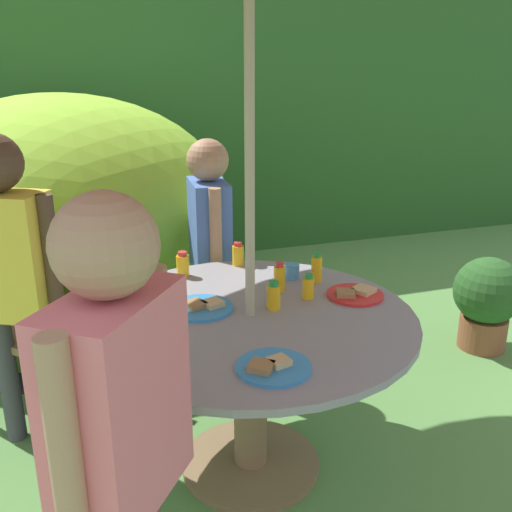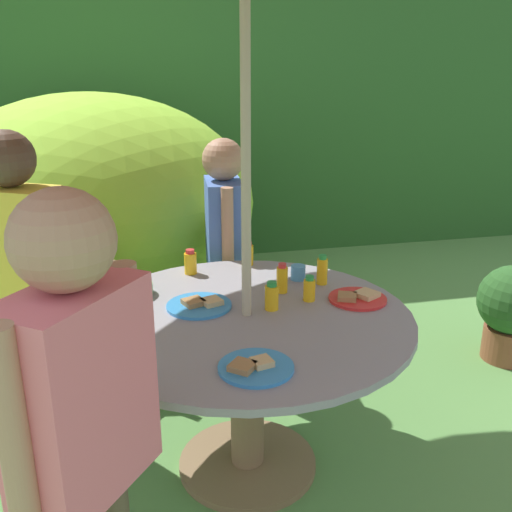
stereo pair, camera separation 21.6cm
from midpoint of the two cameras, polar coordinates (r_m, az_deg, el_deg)
ground_plane at (r=2.56m, az=1.73°, el=-20.38°), size 10.00×10.00×0.02m
hedge_backdrop at (r=5.07m, az=-7.16°, el=12.77°), size 9.00×0.70×2.19m
garden_table at (r=2.26m, az=1.86°, el=-9.95°), size 1.27×1.27×0.69m
wooden_chair at (r=2.95m, az=-18.95°, el=-3.34°), size 0.69×0.70×0.97m
dome_tent at (r=3.96m, az=-14.37°, el=5.05°), size 2.59×2.59×1.44m
potted_plant at (r=3.53m, az=25.87°, el=-4.79°), size 0.39×0.39×0.56m
child_in_blue_shirt at (r=2.97m, az=-1.13°, el=3.02°), size 0.21×0.42×1.25m
child_in_yellow_shirt at (r=2.54m, az=-20.40°, el=0.68°), size 0.41×0.34×1.36m
child_in_pink_shirt at (r=1.40m, az=-12.92°, el=-13.35°), size 0.37×0.40×1.36m
snack_bowl at (r=2.38m, az=-9.85°, el=-2.99°), size 0.18×0.18×0.09m
plate_near_left at (r=2.25m, az=-2.90°, el=-4.93°), size 0.26×0.26×0.03m
plate_center_front at (r=2.36m, az=12.72°, el=-4.14°), size 0.23×0.23×0.03m
plate_far_left at (r=1.81m, az=3.36°, el=-11.07°), size 0.24×0.24×0.03m
juice_bottle_near_right at (r=2.31m, az=8.02°, el=-3.34°), size 0.05×0.05×0.11m
juice_bottle_far_right at (r=2.38m, az=5.22°, el=-2.33°), size 0.05×0.05×0.13m
juice_bottle_center_back at (r=2.59m, az=-4.21°, el=-0.69°), size 0.06×0.06×0.11m
juice_bottle_mid_left at (r=2.21m, az=4.38°, el=-4.11°), size 0.05×0.05×0.11m
juice_bottle_mid_right at (r=2.49m, az=9.10°, el=-1.47°), size 0.05×0.05×0.13m
juice_bottle_front_edge at (r=2.70m, az=1.44°, el=0.16°), size 0.06×0.06×0.11m
cup_near at (r=2.53m, az=6.67°, el=-1.69°), size 0.06×0.06×0.07m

